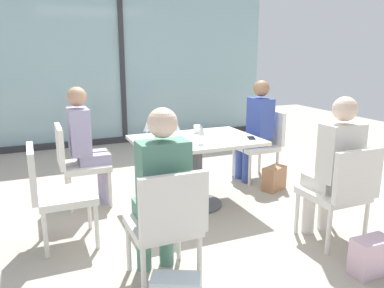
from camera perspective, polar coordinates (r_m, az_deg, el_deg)
ground_plane at (r=4.20m, az=0.54°, el=-8.94°), size 12.00×12.00×0.00m
window_wall_backdrop at (r=6.94m, az=-10.26°, el=10.12°), size 5.47×0.10×2.70m
dining_table_main at (r=4.02m, az=0.56°, el=-1.75°), size 1.26×0.89×0.73m
chair_front_left at (r=2.67m, az=-3.77°, el=-11.21°), size 0.46×0.50×0.87m
chair_front_right at (r=3.45m, az=21.27°, el=-6.24°), size 0.46×0.50×0.87m
chair_far_right at (r=5.00m, az=10.37°, el=0.51°), size 0.50×0.46×0.87m
chair_far_left at (r=4.22m, az=-16.72°, el=-2.30°), size 0.50×0.46×0.87m
chair_side_end at (r=3.41m, az=-19.73°, el=-6.34°), size 0.50×0.46×0.87m
person_front_left at (r=2.68m, az=-4.62°, el=-6.35°), size 0.34×0.39×1.26m
person_front_right at (r=3.47m, az=20.31°, el=-2.54°), size 0.34×0.39×1.26m
person_far_right at (r=4.90m, az=9.40°, el=2.72°), size 0.39×0.34×1.26m
person_far_left at (r=4.19m, az=-15.43°, el=0.53°), size 0.39×0.34×1.26m
wine_glass_0 at (r=3.96m, az=-2.31°, el=2.68°), size 0.07×0.07×0.18m
wine_glass_1 at (r=3.47m, az=-5.21°, el=1.07°), size 0.07×0.07×0.18m
wine_glass_2 at (r=3.72m, az=1.43°, el=1.96°), size 0.07×0.07×0.18m
wine_glass_3 at (r=3.93m, az=-6.71°, el=2.52°), size 0.07×0.07×0.18m
coffee_cup at (r=4.24m, az=0.74°, el=2.23°), size 0.08×0.08×0.09m
cell_phone_on_table at (r=4.04m, az=8.75°, el=0.90°), size 0.12×0.16×0.01m
handbag_1 at (r=3.24m, az=24.93°, el=-14.79°), size 0.30×0.16×0.28m
handbag_2 at (r=4.69m, az=12.04°, el=-4.99°), size 0.34×0.27×0.28m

